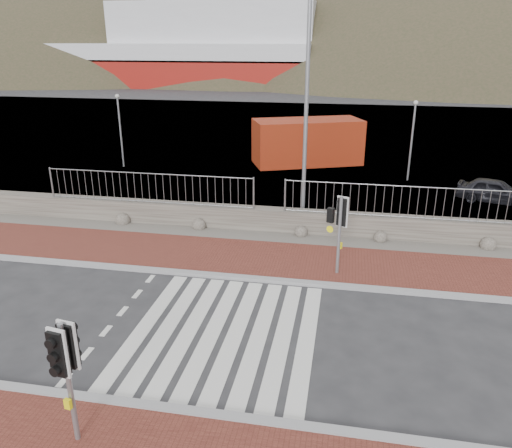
% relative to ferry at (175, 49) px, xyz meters
% --- Properties ---
extents(ground, '(220.00, 220.00, 0.00)m').
position_rel_ferry_xyz_m(ground, '(24.65, -67.90, -5.36)').
color(ground, '#28282B').
rests_on(ground, ground).
extents(sidewalk_far, '(40.00, 3.00, 0.08)m').
position_rel_ferry_xyz_m(sidewalk_far, '(24.65, -63.40, -5.32)').
color(sidewalk_far, brown).
rests_on(sidewalk_far, ground).
extents(kerb_near, '(40.00, 0.25, 0.12)m').
position_rel_ferry_xyz_m(kerb_near, '(24.65, -70.90, -5.31)').
color(kerb_near, gray).
rests_on(kerb_near, ground).
extents(kerb_far, '(40.00, 0.25, 0.12)m').
position_rel_ferry_xyz_m(kerb_far, '(24.65, -64.90, -5.31)').
color(kerb_far, gray).
rests_on(kerb_far, ground).
extents(zebra_crossing, '(4.62, 5.60, 0.01)m').
position_rel_ferry_xyz_m(zebra_crossing, '(24.65, -67.90, -5.36)').
color(zebra_crossing, silver).
rests_on(zebra_crossing, ground).
extents(gravel_strip, '(40.00, 1.50, 0.06)m').
position_rel_ferry_xyz_m(gravel_strip, '(24.65, -61.40, -5.33)').
color(gravel_strip, '#59544C').
rests_on(gravel_strip, ground).
extents(stone_wall, '(40.00, 0.60, 0.90)m').
position_rel_ferry_xyz_m(stone_wall, '(24.65, -60.60, -4.91)').
color(stone_wall, '#4D473F').
rests_on(stone_wall, ground).
extents(railing, '(18.07, 0.07, 1.22)m').
position_rel_ferry_xyz_m(railing, '(24.65, -60.75, -3.54)').
color(railing, gray).
rests_on(railing, stone_wall).
extents(quay, '(120.00, 40.00, 0.50)m').
position_rel_ferry_xyz_m(quay, '(24.65, -40.00, -5.36)').
color(quay, '#4C4C4F').
rests_on(quay, ground).
extents(water, '(220.00, 50.00, 0.05)m').
position_rel_ferry_xyz_m(water, '(24.65, -5.00, -5.36)').
color(water, '#3F4C54').
rests_on(water, ground).
extents(ferry, '(50.00, 16.00, 20.00)m').
position_rel_ferry_xyz_m(ferry, '(0.00, 0.00, 0.00)').
color(ferry, maroon).
rests_on(ferry, ground).
extents(hills_backdrop, '(254.00, 90.00, 100.00)m').
position_rel_ferry_xyz_m(hills_backdrop, '(31.40, 20.00, -28.42)').
color(hills_backdrop, '#2F321E').
rests_on(hills_backdrop, ground).
extents(traffic_signal_near, '(0.39, 0.27, 2.54)m').
position_rel_ferry_xyz_m(traffic_signal_near, '(22.87, -71.97, -3.52)').
color(traffic_signal_near, gray).
rests_on(traffic_signal_near, ground).
extents(traffic_signal_far, '(0.63, 0.41, 2.59)m').
position_rel_ferry_xyz_m(traffic_signal_far, '(27.33, -64.02, -3.49)').
color(traffic_signal_far, gray).
rests_on(traffic_signal_far, ground).
extents(streetlight, '(1.86, 0.61, 8.87)m').
position_rel_ferry_xyz_m(streetlight, '(26.00, -59.76, -0.37)').
color(streetlight, gray).
rests_on(streetlight, ground).
extents(shipping_container, '(6.73, 4.73, 2.59)m').
position_rel_ferry_xyz_m(shipping_container, '(25.07, -49.22, -4.07)').
color(shipping_container, maroon).
rests_on(shipping_container, ground).
extents(car_a, '(3.47, 2.30, 1.10)m').
position_rel_ferry_xyz_m(car_a, '(34.13, -55.22, -4.81)').
color(car_a, black).
rests_on(car_a, ground).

